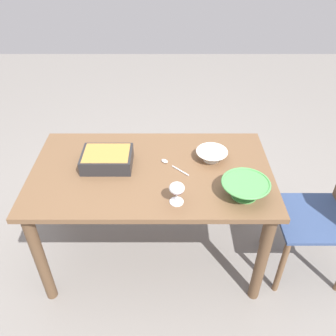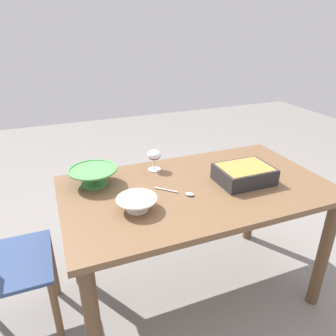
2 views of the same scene
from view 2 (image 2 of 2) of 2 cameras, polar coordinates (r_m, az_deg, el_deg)
name	(u,v)px [view 2 (image 2 of 2)]	position (r m, az deg, el deg)	size (l,w,h in m)	color
ground_plane	(192,291)	(2.10, 4.44, -21.32)	(8.00, 8.00, 0.00)	gray
dining_table	(196,205)	(1.71, 5.13, -6.65)	(1.39, 0.79, 0.74)	brown
wine_glass	(154,156)	(1.79, -2.53, 2.14)	(0.08, 0.08, 0.12)	white
casserole_dish	(244,173)	(1.72, 13.68, -0.96)	(0.29, 0.22, 0.09)	#262628
mixing_bowl	(137,203)	(1.44, -5.66, -6.28)	(0.19, 0.19, 0.06)	white
small_bowl	(93,176)	(1.69, -13.38, -1.35)	(0.25, 0.25, 0.09)	#4C994C
serving_spoon	(183,193)	(1.57, 2.65, -4.52)	(0.17, 0.16, 0.01)	silver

